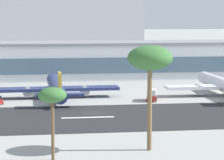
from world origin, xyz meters
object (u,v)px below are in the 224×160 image
terminal_building (114,60)px  distant_hotel_block (45,20)px  service_box_truck_0 (152,94)px  airliner_gold_tail_gate_1 (56,88)px  palm_tree_1 (150,60)px  palm_tree_2 (52,97)px

terminal_building → distant_hotel_block: bearing=102.5°
distant_hotel_block → service_box_truck_0: size_ratio=16.39×
airliner_gold_tail_gate_1 → terminal_building: bearing=-27.0°
palm_tree_1 → palm_tree_2: (-16.67, -4.40, -5.38)m
distant_hotel_block → airliner_gold_tail_gate_1: (0.53, -152.90, -17.27)m
distant_hotel_block → palm_tree_2: distant_hotel_block is taller
distant_hotel_block → terminal_building: bearing=-77.5°
terminal_building → service_box_truck_0: bearing=-87.3°
airliner_gold_tail_gate_1 → service_box_truck_0: 26.69m
service_box_truck_0 → palm_tree_1: palm_tree_1 is taller
terminal_building → airliner_gold_tail_gate_1: bearing=-115.7°
terminal_building → airliner_gold_tail_gate_1: (-22.85, -47.42, -3.79)m
terminal_building → airliner_gold_tail_gate_1: 52.78m
palm_tree_2 → palm_tree_1: bearing=14.8°
distant_hotel_block → service_box_truck_0: bearing=-80.8°
terminal_building → palm_tree_1: bearing=-94.8°
distant_hotel_block → service_box_truck_0: (25.97, -160.90, -18.32)m
airliner_gold_tail_gate_1 → palm_tree_2: 65.20m
palm_tree_2 → terminal_building: bearing=77.1°
terminal_building → service_box_truck_0: (2.58, -55.42, -4.85)m
terminal_building → palm_tree_1: 108.48m
distant_hotel_block → palm_tree_2: bearing=-90.6°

